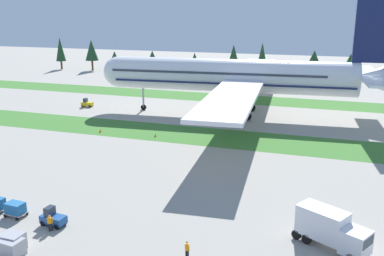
# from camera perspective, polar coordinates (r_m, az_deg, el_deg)

# --- Properties ---
(grass_strip_near) EXTENTS (320.00, 11.14, 0.01)m
(grass_strip_near) POSITION_cam_1_polar(r_m,az_deg,el_deg) (74.54, 2.33, -1.16)
(grass_strip_near) COLOR #3D752D
(grass_strip_near) RESTS_ON ground
(grass_strip_far) EXTENTS (320.00, 11.14, 0.01)m
(grass_strip_far) POSITION_cam_1_polar(r_m,az_deg,el_deg) (106.98, 7.43, 3.82)
(grass_strip_far) COLOR #3D752D
(grass_strip_far) RESTS_ON ground
(airliner) EXTENTS (60.29, 74.49, 23.41)m
(airliner) POSITION_cam_1_polar(r_m,az_deg,el_deg) (88.84, 6.34, 7.00)
(airliner) COLOR white
(airliner) RESTS_ON ground
(baggage_tug) EXTENTS (2.70, 1.51, 1.97)m
(baggage_tug) POSITION_cam_1_polar(r_m,az_deg,el_deg) (46.58, -18.25, -11.42)
(baggage_tug) COLOR #1E4C8E
(baggage_tug) RESTS_ON ground
(cargo_dolly_lead) EXTENTS (2.32, 1.68, 1.55)m
(cargo_dolly_lead) POSITION_cam_1_polar(r_m,az_deg,el_deg) (49.78, -22.69, -9.95)
(cargo_dolly_lead) COLOR #A3A3A8
(cargo_dolly_lead) RESTS_ON ground
(catering_truck) EXTENTS (7.20, 5.38, 3.58)m
(catering_truck) POSITION_cam_1_polar(r_m,az_deg,el_deg) (42.04, 18.20, -12.71)
(catering_truck) COLOR silver
(catering_truck) RESTS_ON ground
(pushback_tractor) EXTENTS (2.70, 1.50, 1.97)m
(pushback_tractor) POSITION_cam_1_polar(r_m,az_deg,el_deg) (100.78, -13.97, 3.25)
(pushback_tractor) COLOR yellow
(pushback_tractor) RESTS_ON ground
(ground_crew_marshaller) EXTENTS (0.50, 0.36, 1.74)m
(ground_crew_marshaller) POSITION_cam_1_polar(r_m,az_deg,el_deg) (38.94, -0.66, -15.98)
(ground_crew_marshaller) COLOR black
(ground_crew_marshaller) RESTS_ON ground
(ground_crew_loader) EXTENTS (0.49, 0.36, 1.74)m
(ground_crew_loader) POSITION_cam_1_polar(r_m,az_deg,el_deg) (45.49, -18.58, -11.94)
(ground_crew_loader) COLOR black
(ground_crew_loader) RESTS_ON ground
(uld_container_0) EXTENTS (2.15, 1.79, 1.53)m
(uld_container_0) POSITION_cam_1_polar(r_m,az_deg,el_deg) (42.71, -23.10, -14.57)
(uld_container_0) COLOR #A3A3A8
(uld_container_0) RESTS_ON ground
(uld_container_1) EXTENTS (2.04, 1.66, 1.65)m
(uld_container_1) POSITION_cam_1_polar(r_m,az_deg,el_deg) (43.44, -23.01, -13.95)
(uld_container_1) COLOR #A3A3A8
(uld_container_1) RESTS_ON ground
(taxiway_marker_0) EXTENTS (0.44, 0.44, 0.50)m
(taxiway_marker_0) POSITION_cam_1_polar(r_m,az_deg,el_deg) (74.60, -4.94, -0.99)
(taxiway_marker_0) COLOR orange
(taxiway_marker_0) RESTS_ON ground
(taxiway_marker_1) EXTENTS (0.44, 0.44, 0.65)m
(taxiway_marker_1) POSITION_cam_1_polar(r_m,az_deg,el_deg) (78.78, -12.25, -0.34)
(taxiway_marker_1) COLOR orange
(taxiway_marker_1) RESTS_ON ground
(distant_tree_line) EXTENTS (160.19, 10.25, 11.93)m
(distant_tree_line) POSITION_cam_1_polar(r_m,az_deg,el_deg) (137.98, 13.34, 8.91)
(distant_tree_line) COLOR #4C3823
(distant_tree_line) RESTS_ON ground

